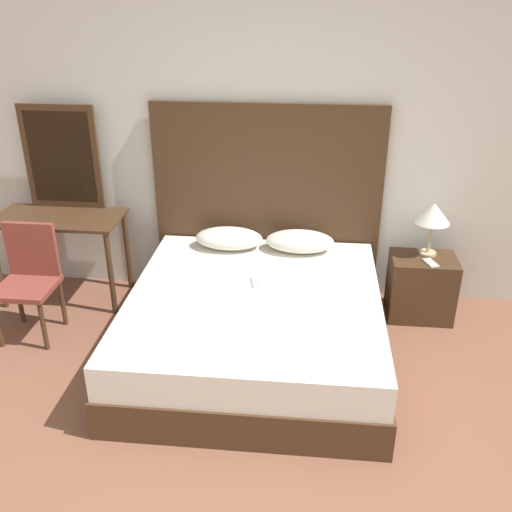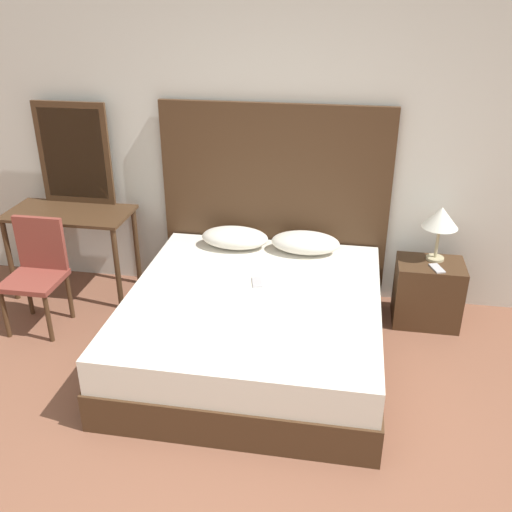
% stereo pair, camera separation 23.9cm
% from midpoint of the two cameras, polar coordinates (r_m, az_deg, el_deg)
% --- Properties ---
extents(wall_back, '(10.00, 0.06, 2.70)m').
position_cam_midpoint_polar(wall_back, '(4.60, 5.47, 11.70)').
color(wall_back, silver).
rests_on(wall_back, ground_plane).
extents(bed, '(1.77, 1.90, 0.51)m').
position_cam_midpoint_polar(bed, '(4.08, 1.46, -7.01)').
color(bed, '#422B19').
rests_on(bed, ground_plane).
extents(headboard, '(1.85, 0.05, 1.63)m').
position_cam_midpoint_polar(headboard, '(4.70, 3.30, 5.23)').
color(headboard, '#422B19').
rests_on(headboard, ground_plane).
extents(pillow_left, '(0.54, 0.31, 0.16)m').
position_cam_midpoint_polar(pillow_left, '(4.61, -0.64, 1.83)').
color(pillow_left, silver).
rests_on(pillow_left, bed).
extents(pillow_right, '(0.54, 0.31, 0.16)m').
position_cam_midpoint_polar(pillow_right, '(4.55, 6.46, 1.32)').
color(pillow_right, silver).
rests_on(pillow_right, bed).
extents(phone_on_bed, '(0.10, 0.16, 0.01)m').
position_cam_midpoint_polar(phone_on_bed, '(4.09, 1.79, -2.67)').
color(phone_on_bed, '#B7B7BC').
rests_on(phone_on_bed, bed).
extents(nightstand, '(0.50, 0.37, 0.52)m').
position_cam_midpoint_polar(nightstand, '(4.71, 18.17, -3.52)').
color(nightstand, '#422B19').
rests_on(nightstand, ground_plane).
extents(table_lamp, '(0.27, 0.27, 0.43)m').
position_cam_midpoint_polar(table_lamp, '(4.53, 19.46, 3.50)').
color(table_lamp, tan).
rests_on(table_lamp, nightstand).
extents(phone_on_nightstand, '(0.12, 0.16, 0.01)m').
position_cam_midpoint_polar(phone_on_nightstand, '(4.51, 19.11, -1.19)').
color(phone_on_nightstand, '#B7B7BC').
rests_on(phone_on_nightstand, nightstand).
extents(vanity_desk, '(1.02, 0.52, 0.74)m').
position_cam_midpoint_polar(vanity_desk, '(4.97, -16.75, 2.93)').
color(vanity_desk, '#422B19').
rests_on(vanity_desk, ground_plane).
extents(vanity_mirror, '(0.63, 0.03, 0.85)m').
position_cam_midpoint_polar(vanity_mirror, '(4.99, -16.42, 9.77)').
color(vanity_mirror, '#422B19').
rests_on(vanity_mirror, vanity_desk).
extents(chair, '(0.41, 0.40, 0.86)m').
position_cam_midpoint_polar(chair, '(4.63, -19.67, -1.09)').
color(chair, brown).
rests_on(chair, ground_plane).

